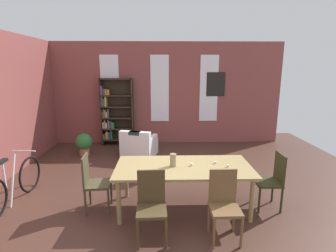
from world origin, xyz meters
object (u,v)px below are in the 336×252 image
object	(u,v)px
dining_chair_near_right	(224,202)
bookshelf_tall	(115,113)
potted_plant_corner	(84,143)
dining_chair_near_left	(151,203)
bicycle_second	(13,185)
vase_on_table	(173,160)
potted_plant_by_shelf	(139,168)
dining_table	(184,170)
dining_chair_head_right	(272,179)
dining_chair_head_left	(93,181)
armchair_white	(139,146)

from	to	relation	value
dining_chair_near_right	bookshelf_tall	size ratio (longest dim) A/B	0.47
dining_chair_near_right	bookshelf_tall	world-z (taller)	bookshelf_tall
potted_plant_corner	dining_chair_near_left	bearing A→B (deg)	-61.26
bicycle_second	dining_chair_near_right	bearing A→B (deg)	-16.11
vase_on_table	potted_plant_by_shelf	xyz separation A→B (m)	(-0.65, 1.09, -0.58)
dining_table	bookshelf_tall	distance (m)	4.20
dining_chair_head_right	bookshelf_tall	distance (m)	5.01
vase_on_table	bicycle_second	xyz separation A→B (m)	(-2.74, 0.23, -0.51)
dining_chair_near_right	bookshelf_tall	distance (m)	5.10
vase_on_table	bicycle_second	size ratio (longest dim) A/B	0.12
dining_chair_head_left	dining_chair_near_left	size ratio (longest dim) A/B	1.00
vase_on_table	bookshelf_tall	world-z (taller)	bookshelf_tall
dining_table	potted_plant_corner	bearing A→B (deg)	131.20
dining_chair_head_left	potted_plant_corner	bearing A→B (deg)	109.04
dining_table	potted_plant_corner	xyz separation A→B (m)	(-2.43, 2.78, -0.34)
dining_chair_near_right	bicycle_second	world-z (taller)	dining_chair_near_right
bicycle_second	potted_plant_corner	xyz separation A→B (m)	(0.48, 2.54, -0.00)
dining_chair_head_left	dining_chair_near_left	bearing A→B (deg)	-37.40
dining_chair_head_left	potted_plant_corner	distance (m)	2.95
dining_table	dining_chair_head_left	bearing A→B (deg)	-179.81
dining_table	dining_chair_near_left	bearing A→B (deg)	-123.53
potted_plant_by_shelf	potted_plant_corner	bearing A→B (deg)	133.70
dining_table	vase_on_table	size ratio (longest dim) A/B	10.47
armchair_white	dining_chair_head_left	bearing A→B (deg)	-101.07
dining_table	potted_plant_by_shelf	size ratio (longest dim) A/B	4.23
dining_chair_near_left	potted_plant_by_shelf	world-z (taller)	dining_chair_near_left
dining_chair_near_right	dining_chair_head_right	size ratio (longest dim) A/B	1.00
dining_chair_head_left	dining_chair_near_left	distance (m)	1.23
armchair_white	bicycle_second	xyz separation A→B (m)	(-1.95, -2.40, 0.06)
vase_on_table	dining_chair_near_right	xyz separation A→B (m)	(0.66, -0.75, -0.34)
dining_chair_near_right	potted_plant_corner	size ratio (longest dim) A/B	1.58
dining_chair_near_left	armchair_white	bearing A→B (deg)	97.72
vase_on_table	potted_plant_corner	xyz separation A→B (m)	(-2.26, 2.78, -0.52)
dining_chair_near_right	armchair_white	size ratio (longest dim) A/B	0.97
bicycle_second	potted_plant_by_shelf	distance (m)	2.26
dining_table	potted_plant_by_shelf	distance (m)	1.42
dining_table	armchair_white	world-z (taller)	same
potted_plant_corner	dining_chair_head_left	bearing A→B (deg)	-70.96
bookshelf_tall	dining_chair_near_left	bearing A→B (deg)	-74.41
dining_table	armchair_white	bearing A→B (deg)	109.95
vase_on_table	dining_chair_near_left	xyz separation A→B (m)	(-0.33, -0.75, -0.34)
dining_chair_head_right	dining_chair_near_right	bearing A→B (deg)	-142.57
dining_table	dining_chair_head_right	world-z (taller)	dining_chair_head_right
bookshelf_tall	dining_chair_head_right	bearing A→B (deg)	-49.57
dining_chair_near_left	dining_table	bearing A→B (deg)	56.47
vase_on_table	dining_chair_near_right	bearing A→B (deg)	-48.46
dining_chair_near_left	bicycle_second	distance (m)	2.61
dining_chair_near_right	potted_plant_by_shelf	bearing A→B (deg)	125.49
dining_chair_head_left	potted_plant_by_shelf	distance (m)	1.29
bicycle_second	potted_plant_by_shelf	world-z (taller)	bicycle_second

